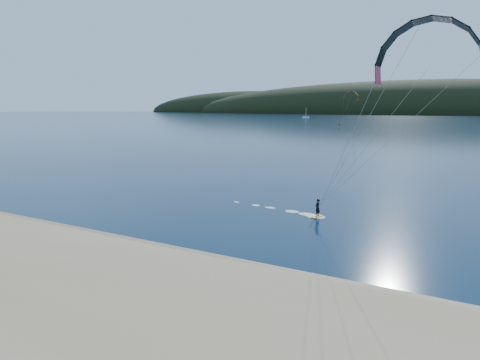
# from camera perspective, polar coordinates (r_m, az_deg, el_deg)

# --- Properties ---
(ground) EXTENTS (1800.00, 1800.00, 0.00)m
(ground) POSITION_cam_1_polar(r_m,az_deg,el_deg) (28.13, -14.79, -12.88)
(ground) COLOR #071D37
(ground) RESTS_ON ground
(wet_sand) EXTENTS (220.00, 2.50, 0.10)m
(wet_sand) POSITION_cam_1_polar(r_m,az_deg,el_deg) (31.28, -9.11, -10.15)
(wet_sand) COLOR #907254
(wet_sand) RESTS_ON ground
(headland) EXTENTS (1200.00, 310.00, 140.00)m
(headland) POSITION_cam_1_polar(r_m,az_deg,el_deg) (764.27, 27.17, 8.29)
(headland) COLOR black
(headland) RESTS_ON ground
(kitesurfer_near) EXTENTS (23.89, 8.64, 16.62)m
(kitesurfer_near) POSITION_cam_1_polar(r_m,az_deg,el_deg) (33.18, 23.89, 13.06)
(kitesurfer_near) COLOR orange
(kitesurfer_near) RESTS_ON ground
(kitesurfer_far) EXTENTS (11.15, 5.32, 18.13)m
(kitesurfer_far) POSITION_cam_1_polar(r_m,az_deg,el_deg) (230.31, 15.28, 10.96)
(kitesurfer_far) COLOR orange
(kitesurfer_far) RESTS_ON ground
(sailboat) EXTENTS (7.46, 4.61, 10.38)m
(sailboat) POSITION_cam_1_polar(r_m,az_deg,el_deg) (435.80, 9.24, 8.75)
(sailboat) COLOR white
(sailboat) RESTS_ON ground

